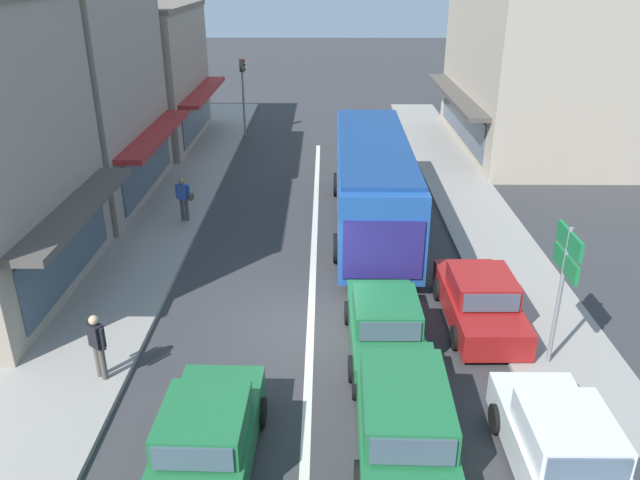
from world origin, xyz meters
TOP-DOWN VIEW (x-y plane):
  - ground_plane at (0.00, 0.00)m, footprint 140.00×140.00m
  - lane_centre_line at (0.00, 4.00)m, footprint 0.20×28.00m
  - sidewalk_left at (-6.80, 6.00)m, footprint 5.20×44.00m
  - kerb_right at (6.20, 6.00)m, footprint 2.80×44.00m
  - shopfront_mid_block at (-10.18, 9.83)m, footprint 7.90×8.47m
  - shopfront_far_end at (-10.18, 18.70)m, footprint 8.47×8.85m
  - building_right_far at (11.48, 17.95)m, footprint 9.10×12.53m
  - city_bus at (2.06, 6.91)m, footprint 2.85×10.89m
  - sedan_queue_far_back at (-1.84, -5.10)m, footprint 1.98×4.24m
  - sedan_adjacent_lane_trail at (1.87, -1.07)m, footprint 1.92×4.21m
  - wagon_behind_bus_mid at (1.92, -4.42)m, footprint 2.02×4.54m
  - parked_sedan_kerb_front at (4.76, -5.30)m, footprint 1.90×4.20m
  - parked_sedan_kerb_second at (4.49, 0.26)m, footprint 1.94×4.22m
  - traffic_light_downstreet at (-4.10, 19.97)m, footprint 0.33×0.24m
  - directional_road_sign at (5.74, -1.71)m, footprint 0.10×1.40m
  - pedestrian_with_handbag_near at (-4.79, 7.12)m, footprint 0.66×0.32m
  - pedestrian_browsing_midblock at (-4.73, -2.44)m, footprint 0.48×0.39m

SIDE VIEW (x-z plane):
  - ground_plane at x=0.00m, z-range 0.00..0.00m
  - lane_centre_line at x=0.00m, z-range 0.00..0.01m
  - kerb_right at x=6.20m, z-range 0.00..0.12m
  - sidewalk_left at x=-6.80m, z-range 0.00..0.14m
  - sedan_queue_far_back at x=-1.84m, z-range -0.07..1.40m
  - sedan_adjacent_lane_trail at x=1.87m, z-range -0.07..1.40m
  - parked_sedan_kerb_front at x=4.76m, z-range -0.07..1.40m
  - parked_sedan_kerb_second at x=4.49m, z-range -0.07..1.40m
  - wagon_behind_bus_mid at x=1.92m, z-range -0.04..1.53m
  - pedestrian_browsing_midblock at x=-4.73m, z-range 0.25..1.88m
  - pedestrian_with_handbag_near at x=-4.79m, z-range 0.25..1.88m
  - city_bus at x=2.06m, z-range 0.27..3.49m
  - directional_road_sign at x=5.74m, z-range 0.90..4.50m
  - traffic_light_downstreet at x=-4.10m, z-range 0.75..4.95m
  - shopfront_far_end at x=-10.18m, z-range 0.00..6.98m
  - shopfront_mid_block at x=-10.18m, z-range -0.01..8.42m
  - building_right_far at x=11.48m, z-range -0.01..9.12m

